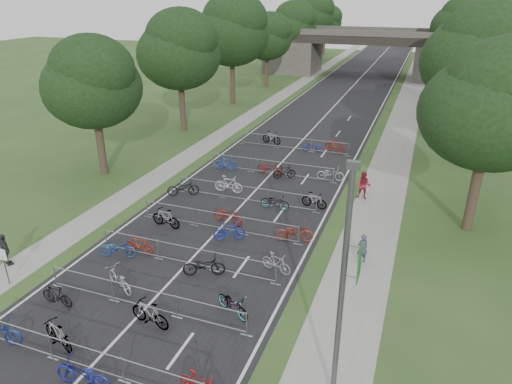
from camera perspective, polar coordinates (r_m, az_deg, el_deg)
ground at (r=18.25m, az=-20.28°, el=-20.17°), size 200.00×200.00×0.00m
road at (r=61.35m, az=11.09°, el=11.89°), size 11.00×140.00×0.01m
sidewalk_right at (r=60.59m, az=18.67°, el=10.96°), size 3.00×140.00×0.01m
sidewalk_left at (r=62.99m, az=4.22°, el=12.57°), size 2.00×140.00×0.01m
lane_markings at (r=61.35m, az=11.09°, el=11.89°), size 0.12×140.00×0.00m
overpass_bridge at (r=75.46m, az=13.43°, el=16.60°), size 31.00×8.00×7.05m
lamppost at (r=13.91m, az=10.85°, el=-11.60°), size 0.61×0.65×8.21m
park_sign at (r=23.41m, az=-29.01°, el=-7.45°), size 0.45×0.06×1.83m
tree_left_0 at (r=33.46m, az=-19.76°, el=12.57°), size 6.72×6.72×10.25m
tree_right_0 at (r=26.00m, az=27.66°, el=9.34°), size 7.17×7.17×10.93m
tree_left_1 at (r=43.14m, az=-9.55°, el=16.94°), size 7.56×7.56×11.53m
tree_right_1 at (r=37.63m, az=26.28°, el=14.87°), size 8.18×8.18×12.47m
tree_left_2 at (r=53.77m, az=-3.00°, el=19.40°), size 8.40×8.40×12.81m
tree_right_2 at (r=49.75m, az=24.92°, el=14.45°), size 6.16×6.16×9.39m
tree_left_3 at (r=65.06m, az=1.44°, el=18.75°), size 6.72×6.72×10.25m
tree_right_3 at (r=61.55m, az=24.57°, el=16.86°), size 7.17×7.17×10.93m
tree_left_4 at (r=76.40m, az=4.59°, el=20.06°), size 7.56×7.56×11.53m
tree_right_4 at (r=73.44m, az=24.33°, el=18.49°), size 8.18×8.18×12.47m
tree_left_5 at (r=87.93m, az=6.95°, el=20.99°), size 8.40×8.40×12.81m
tree_right_5 at (r=85.53m, az=23.81°, el=17.73°), size 6.16×6.16×9.39m
tree_left_6 at (r=99.69m, az=8.69°, el=20.28°), size 6.72×6.72×10.25m
tree_right_6 at (r=97.44m, az=23.71°, el=18.85°), size 7.17×7.17×10.93m
barrier_row_0 at (r=17.89m, az=-20.54°, el=-18.90°), size 9.70×0.08×1.10m
barrier_row_1 at (r=20.00m, az=-13.88°, el=-12.80°), size 9.70×0.08×1.10m
barrier_row_2 at (r=22.49m, az=-8.83°, el=-7.84°), size 9.70×0.08×1.10m
barrier_row_3 at (r=25.41m, az=-4.73°, el=-3.68°), size 9.70×0.08×1.10m
barrier_row_4 at (r=28.71m, az=-1.38°, el=-0.23°), size 9.70×0.08×1.10m
barrier_row_5 at (r=33.05m, az=1.83°, el=3.09°), size 9.70×0.08×1.10m
barrier_row_6 at (r=38.47m, az=4.73°, el=6.04°), size 9.70×0.08×1.10m
bike_1 at (r=19.21m, az=-23.51°, el=-16.06°), size 1.88×1.05×1.09m
bike_2 at (r=17.36m, az=-20.86°, el=-20.55°), size 2.11×0.88×1.08m
bike_4 at (r=21.44m, az=-23.64°, el=-11.74°), size 1.64×0.53×0.97m
bike_5 at (r=21.47m, az=-16.72°, el=-10.45°), size 2.05×1.48×1.03m
bike_6 at (r=19.11m, az=-13.13°, el=-14.60°), size 1.95×0.83×1.13m
bike_7 at (r=19.27m, az=-2.91°, el=-13.81°), size 1.94×1.40×0.97m
bike_8 at (r=23.92m, az=-16.94°, el=-6.74°), size 2.00×1.11×1.00m
bike_9 at (r=23.92m, az=-14.40°, el=-6.42°), size 1.65×0.49×0.99m
bike_10 at (r=21.65m, az=-6.54°, el=-9.13°), size 2.10×1.42×1.05m
bike_11 at (r=21.79m, az=2.54°, el=-8.85°), size 1.69×0.91×0.98m
bike_12 at (r=26.13m, az=-11.19°, el=-3.22°), size 1.94×0.79×1.13m
bike_13 at (r=26.12m, az=-3.54°, el=-2.90°), size 2.08×1.09×1.04m
bike_14 at (r=24.40m, az=-3.37°, el=-4.95°), size 1.75×1.21×1.03m
bike_15 at (r=24.34m, az=4.83°, el=-5.03°), size 2.13×1.22×1.06m
bike_16 at (r=29.97m, az=-9.12°, el=0.51°), size 2.14×1.58×1.07m
bike_17 at (r=30.07m, az=-3.46°, el=0.96°), size 1.96×0.66×1.16m
bike_18 at (r=27.80m, az=2.39°, el=-1.25°), size 1.81×0.64×0.95m
bike_19 at (r=28.14m, az=7.28°, el=-1.05°), size 1.72×0.76×1.00m
bike_20 at (r=33.97m, az=-3.77°, el=3.60°), size 1.76×0.56×1.05m
bike_21 at (r=33.01m, az=1.73°, el=3.03°), size 2.12×1.08×1.06m
bike_22 at (r=32.38m, az=3.59°, el=2.50°), size 1.65×1.24×0.99m
bike_23 at (r=32.45m, az=9.29°, el=2.28°), size 1.97×0.94×1.00m
bike_25 at (r=39.94m, az=1.95°, el=6.79°), size 1.89×0.90×1.10m
bike_26 at (r=38.15m, az=7.11°, el=5.64°), size 1.82×1.16×0.90m
bike_27 at (r=38.20m, az=9.83°, el=5.69°), size 1.98×1.21×1.15m
pedestrian_a at (r=22.91m, az=13.14°, el=-6.91°), size 0.68×0.63×1.55m
pedestrian_b at (r=29.76m, az=13.30°, el=0.77°), size 0.93×0.75×1.82m
pedestrian_c at (r=25.19m, az=-28.86°, el=-6.38°), size 1.06×0.75×1.66m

